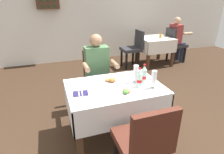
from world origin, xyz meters
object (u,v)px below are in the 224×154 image
object	(u,v)px
plate_far_diner	(111,81)
chair_far_diner_seat	(98,76)
background_chair_right	(174,43)
background_patron	(177,37)
seated_diner_far	(98,70)
beer_glass_middle	(136,74)
plate_near_camera	(126,92)
beer_glass_left	(154,79)
background_dining_table	(155,45)
napkin_cutlery_set	(81,93)
cola_bottle_primary	(144,75)
background_chair_left	(133,47)
wall_bottle_rack	(47,0)
cola_bottle_secondary	(140,79)
chair_near_camera_side	(144,141)
background_table_tumbler	(160,36)
main_dining_table	(115,98)

from	to	relation	value
plate_far_diner	chair_far_diner_seat	bearing A→B (deg)	89.43
background_chair_right	background_patron	world-z (taller)	background_patron
seated_diner_far	background_chair_right	bearing A→B (deg)	32.67
beer_glass_middle	seated_diner_far	bearing A→B (deg)	116.11
plate_near_camera	beer_glass_left	size ratio (longest dim) A/B	1.16
plate_far_diner	background_dining_table	world-z (taller)	plate_far_diner
background_patron	background_dining_table	bearing A→B (deg)	-180.00
napkin_cutlery_set	background_chair_right	bearing A→B (deg)	38.65
seated_diner_far	cola_bottle_primary	bearing A→B (deg)	-60.85
background_chair_left	background_patron	bearing A→B (deg)	0.00
wall_bottle_rack	beer_glass_left	bearing A→B (deg)	-74.18
plate_near_camera	cola_bottle_secondary	distance (m)	0.26
background_patron	wall_bottle_rack	distance (m)	3.58
plate_far_diner	beer_glass_left	distance (m)	0.54
napkin_cutlery_set	wall_bottle_rack	distance (m)	3.57
chair_near_camera_side	background_chair_left	bearing A→B (deg)	66.59
seated_diner_far	background_table_tumbler	size ratio (longest dim) A/B	11.45
background_chair_left	wall_bottle_rack	bearing A→B (deg)	154.11
seated_diner_far	napkin_cutlery_set	world-z (taller)	seated_diner_far
chair_far_diner_seat	background_dining_table	distance (m)	2.59
seated_diner_far	plate_near_camera	bearing A→B (deg)	-84.01
background_chair_left	chair_far_diner_seat	bearing A→B (deg)	-130.62
background_chair_right	wall_bottle_rack	distance (m)	3.58
napkin_cutlery_set	seated_diner_far	bearing A→B (deg)	61.74
chair_far_diner_seat	plate_near_camera	bearing A→B (deg)	-86.50
background_table_tumbler	plate_near_camera	bearing A→B (deg)	-128.91
plate_near_camera	napkin_cutlery_set	world-z (taller)	plate_near_camera
napkin_cutlery_set	background_table_tumbler	world-z (taller)	background_table_tumbler
plate_near_camera	beer_glass_middle	size ratio (longest dim) A/B	1.13
beer_glass_middle	cola_bottle_primary	xyz separation A→B (m)	(0.08, -0.07, -0.00)
chair_far_diner_seat	beer_glass_middle	xyz separation A→B (m)	(0.29, -0.77, 0.31)
chair_far_diner_seat	main_dining_table	bearing A→B (deg)	-90.00
background_table_tumbler	wall_bottle_rack	world-z (taller)	wall_bottle_rack
chair_far_diner_seat	plate_near_camera	world-z (taller)	chair_far_diner_seat
background_chair_left	seated_diner_far	bearing A→B (deg)	-129.45
chair_far_diner_seat	chair_near_camera_side	bearing A→B (deg)	-90.00
plate_near_camera	beer_glass_middle	bearing A→B (deg)	46.69
main_dining_table	background_dining_table	xyz separation A→B (m)	(2.03, 2.41, -0.02)
seated_diner_far	plate_near_camera	xyz separation A→B (m)	(0.10, -0.91, 0.05)
plate_near_camera	cola_bottle_primary	size ratio (longest dim) A/B	1.00
beer_glass_left	background_patron	world-z (taller)	background_patron
chair_near_camera_side	background_chair_right	distance (m)	4.17
main_dining_table	chair_far_diner_seat	bearing A→B (deg)	90.00
beer_glass_left	background_chair_left	size ratio (longest dim) A/B	0.23
background_chair_left	background_table_tumbler	size ratio (longest dim) A/B	8.82
seated_diner_far	cola_bottle_primary	size ratio (longest dim) A/B	4.86
cola_bottle_primary	background_table_tumbler	bearing A→B (deg)	53.63
cola_bottle_secondary	wall_bottle_rack	xyz separation A→B (m)	(-0.87, 3.49, 0.83)
main_dining_table	napkin_cutlery_set	distance (m)	0.48
beer_glass_middle	wall_bottle_rack	xyz separation A→B (m)	(-0.89, 3.36, 0.82)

